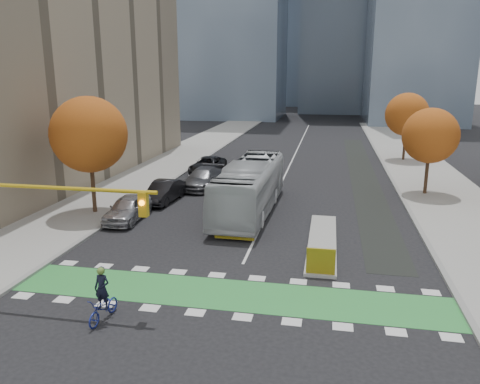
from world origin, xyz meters
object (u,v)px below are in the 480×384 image
at_px(hazard_board, 321,261).
at_px(tree_west, 89,135).
at_px(parked_car_b, 164,192).
at_px(parked_car_c, 203,178).
at_px(parked_car_d, 208,165).
at_px(tree_east_far, 407,115).
at_px(tree_east_near, 430,136).
at_px(bus, 250,187).
at_px(traffic_signal_west, 33,211).
at_px(parked_car_a, 128,208).
at_px(cyclist, 103,303).

bearing_deg(hazard_board, tree_west, 154.01).
height_order(hazard_board, parked_car_b, parked_car_b).
bearing_deg(parked_car_c, parked_car_b, -104.38).
bearing_deg(parked_car_b, parked_car_c, 74.82).
xyz_separation_m(parked_car_b, parked_car_d, (0.57, 11.08, -0.02)).
bearing_deg(tree_east_far, parked_car_b, -133.25).
relative_size(tree_east_near, parked_car_b, 1.42).
bearing_deg(tree_west, parked_car_b, 46.44).
bearing_deg(bus, tree_east_near, 30.54).
distance_m(tree_east_far, parked_car_d, 23.42).
height_order(tree_west, tree_east_far, tree_west).
relative_size(traffic_signal_west, bus, 0.64).
height_order(hazard_board, traffic_signal_west, traffic_signal_west).
bearing_deg(parked_car_b, parked_car_d, 91.31).
height_order(hazard_board, parked_car_a, parked_car_a).
distance_m(hazard_board, bus, 11.68).
xyz_separation_m(tree_east_far, bus, (-13.76, -23.43, -3.40)).
xyz_separation_m(hazard_board, tree_east_near, (8.00, 17.80, 4.06)).
distance_m(tree_east_far, parked_car_b, 30.62).
relative_size(tree_west, tree_east_near, 1.16).
bearing_deg(tree_east_far, traffic_signal_west, -117.95).
distance_m(bus, parked_car_d, 14.04).
bearing_deg(parked_car_d, parked_car_b, -90.17).
bearing_deg(tree_west, parked_car_a, -19.67).
xyz_separation_m(tree_east_far, traffic_signal_west, (-20.43, -38.51, -1.21)).
bearing_deg(cyclist, bus, 85.00).
bearing_deg(cyclist, parked_car_c, 101.27).
xyz_separation_m(tree_east_near, cyclist, (-16.43, -23.68, -4.10)).
height_order(tree_east_near, bus, tree_east_near).
bearing_deg(tree_east_near, parked_car_b, -163.32).
bearing_deg(tree_west, cyclist, -61.03).
relative_size(hazard_board, parked_car_b, 0.28).
bearing_deg(tree_east_far, tree_west, -133.30).
distance_m(hazard_board, parked_car_b, 16.97).
bearing_deg(tree_west, traffic_signal_west, -71.98).
bearing_deg(hazard_board, tree_east_near, 65.80).
distance_m(tree_east_near, traffic_signal_west, 30.08).
xyz_separation_m(bus, parked_car_a, (-7.74, -3.65, -0.99)).
height_order(tree_east_far, parked_car_a, tree_east_far).
xyz_separation_m(hazard_board, bus, (-5.26, 10.37, 1.04)).
height_order(tree_east_near, cyclist, tree_east_near).
distance_m(tree_west, bus, 11.67).
distance_m(hazard_board, parked_car_d, 25.63).
distance_m(tree_west, parked_car_a, 5.73).
xyz_separation_m(tree_east_far, parked_car_b, (-20.76, -22.07, -4.42)).
height_order(hazard_board, tree_east_near, tree_east_near).
xyz_separation_m(bus, parked_car_c, (-5.24, 6.35, -0.99)).
bearing_deg(bus, hazard_board, -61.82).
bearing_deg(cyclist, tree_east_near, 61.28).
relative_size(tree_west, parked_car_c, 1.40).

